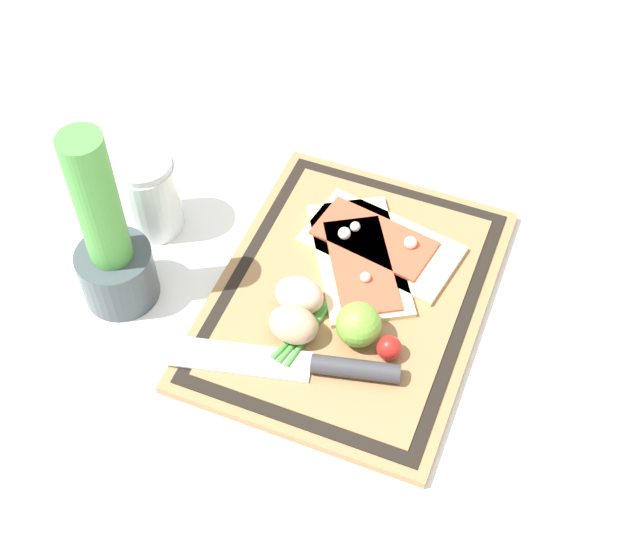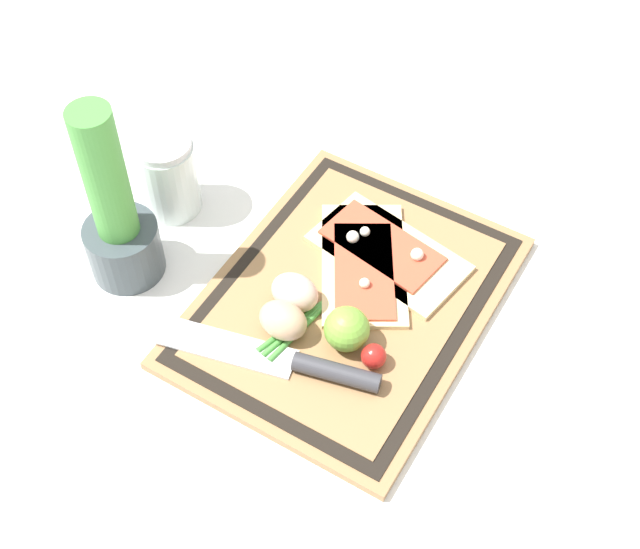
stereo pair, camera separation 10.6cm
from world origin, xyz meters
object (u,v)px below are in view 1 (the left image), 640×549
object	(u,v)px
knife	(320,366)
egg_brown	(293,325)
pizza_slice_far	(359,260)
egg_pink	(299,295)
lime	(359,325)
sauce_jar	(149,198)
pizza_slice_near	(379,243)
herb_pot	(110,246)
cherry_tomato_red	(389,348)

from	to	relation	value
knife	egg_brown	size ratio (longest dim) A/B	4.61
pizza_slice_far	knife	bearing A→B (deg)	-175.91
pizza_slice_far	egg_pink	world-z (taller)	egg_pink
lime	sauce_jar	bearing A→B (deg)	75.52
pizza_slice_far	knife	distance (m)	0.16
pizza_slice_near	egg_brown	world-z (taller)	egg_brown
lime	herb_pot	size ratio (longest dim) A/B	0.21
pizza_slice_near	lime	size ratio (longest dim) A/B	3.89
pizza_slice_far	lime	xyz separation A→B (m)	(-0.11, -0.04, 0.02)
egg_brown	lime	world-z (taller)	lime
pizza_slice_far	egg_brown	size ratio (longest dim) A/B	3.67
egg_brown	cherry_tomato_red	distance (m)	0.11
cherry_tomato_red	sauce_jar	distance (m)	0.36
egg_pink	lime	bearing A→B (deg)	-101.50
egg_brown	herb_pot	xyz separation A→B (m)	(-0.01, 0.22, 0.05)
pizza_slice_far	egg_brown	world-z (taller)	egg_brown
pizza_slice_near	egg_pink	bearing A→B (deg)	155.34
egg_brown	herb_pot	distance (m)	0.23
pizza_slice_far	lime	world-z (taller)	lime
lime	pizza_slice_near	bearing A→B (deg)	9.13
pizza_slice_near	knife	world-z (taller)	pizza_slice_near
knife	cherry_tomato_red	distance (m)	0.08
cherry_tomato_red	sauce_jar	xyz separation A→B (m)	(0.09, 0.35, 0.02)
pizza_slice_near	knife	bearing A→B (deg)	179.28
egg_pink	cherry_tomato_red	distance (m)	0.12
knife	cherry_tomato_red	xyz separation A→B (m)	(0.05, -0.07, 0.01)
pizza_slice_near	lime	world-z (taller)	lime
lime	cherry_tomato_red	distance (m)	0.04
pizza_slice_near	cherry_tomato_red	world-z (taller)	cherry_tomato_red
lime	cherry_tomato_red	bearing A→B (deg)	-103.16
sauce_jar	herb_pot	bearing A→B (deg)	-171.67
knife	egg_pink	distance (m)	0.09
pizza_slice_far	sauce_jar	world-z (taller)	sauce_jar
cherry_tomato_red	herb_pot	size ratio (longest dim) A/B	0.11
knife	egg_brown	bearing A→B (deg)	54.64
herb_pot	cherry_tomato_red	bearing A→B (deg)	-85.91
herb_pot	sauce_jar	bearing A→B (deg)	8.33
lime	cherry_tomato_red	xyz separation A→B (m)	(-0.01, -0.04, -0.01)
pizza_slice_near	lime	distance (m)	0.14
pizza_slice_far	lime	size ratio (longest dim) A/B	4.07
egg_brown	lime	distance (m)	0.07
herb_pot	egg_pink	bearing A→B (deg)	-76.96
pizza_slice_near	egg_pink	size ratio (longest dim) A/B	3.51
knife	herb_pot	xyz separation A→B (m)	(0.02, 0.27, 0.07)
pizza_slice_far	lime	distance (m)	0.11
pizza_slice_near	egg_brown	xyz separation A→B (m)	(-0.16, 0.05, 0.02)
pizza_slice_near	knife	distance (m)	0.20
egg_brown	egg_pink	size ratio (longest dim) A/B	1.00
knife	sauce_jar	bearing A→B (deg)	64.41
lime	sauce_jar	distance (m)	0.32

